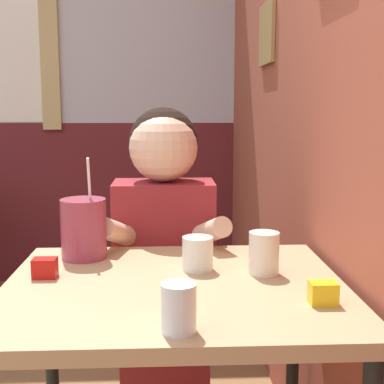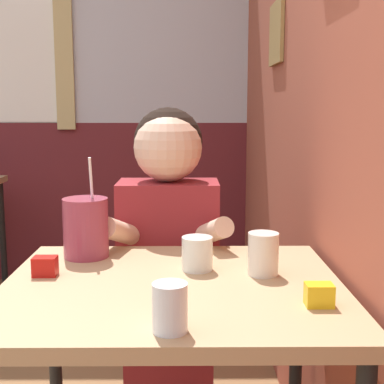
% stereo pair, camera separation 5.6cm
% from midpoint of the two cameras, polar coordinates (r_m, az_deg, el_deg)
% --- Properties ---
extents(brick_wall_right, '(0.08, 4.79, 2.70)m').
position_cam_midpoint_polar(brick_wall_right, '(2.30, 9.02, 12.55)').
color(brick_wall_right, '#9E4C38').
rests_on(brick_wall_right, ground_plane).
extents(back_wall, '(5.88, 0.09, 2.70)m').
position_cam_midpoint_polar(back_wall, '(3.82, -18.64, 10.86)').
color(back_wall, silver).
rests_on(back_wall, ground_plane).
extents(main_table, '(0.84, 0.71, 0.78)m').
position_cam_midpoint_polar(main_table, '(1.37, -3.05, -13.21)').
color(main_table, tan).
rests_on(main_table, ground_plane).
extents(person_seated, '(0.42, 0.42, 1.21)m').
position_cam_midpoint_polar(person_seated, '(1.87, -3.83, -7.86)').
color(person_seated, maroon).
rests_on(person_seated, ground_plane).
extents(cocktail_pitcher, '(0.13, 0.13, 0.29)m').
position_cam_midpoint_polar(cocktail_pitcher, '(1.57, -12.48, -3.83)').
color(cocktail_pitcher, '#99384C').
rests_on(cocktail_pitcher, main_table).
extents(glass_near_pitcher, '(0.07, 0.07, 0.10)m').
position_cam_midpoint_polar(glass_near_pitcher, '(1.05, -2.98, -12.24)').
color(glass_near_pitcher, silver).
rests_on(glass_near_pitcher, main_table).
extents(glass_center, '(0.08, 0.08, 0.09)m').
position_cam_midpoint_polar(glass_center, '(1.43, -0.51, -6.57)').
color(glass_center, silver).
rests_on(glass_center, main_table).
extents(glass_far_side, '(0.08, 0.08, 0.11)m').
position_cam_midpoint_polar(glass_far_side, '(1.40, 6.54, -6.50)').
color(glass_far_side, silver).
rests_on(glass_far_side, main_table).
extents(condiment_ketchup, '(0.06, 0.04, 0.05)m').
position_cam_midpoint_polar(condiment_ketchup, '(1.43, -16.51, -7.78)').
color(condiment_ketchup, '#B7140F').
rests_on(condiment_ketchup, main_table).
extents(condiment_mustard, '(0.06, 0.04, 0.05)m').
position_cam_midpoint_polar(condiment_mustard, '(1.22, 12.53, -10.50)').
color(condiment_mustard, yellow).
rests_on(condiment_mustard, main_table).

